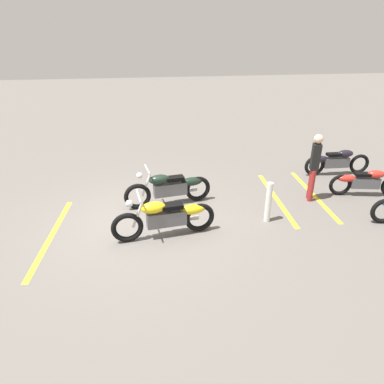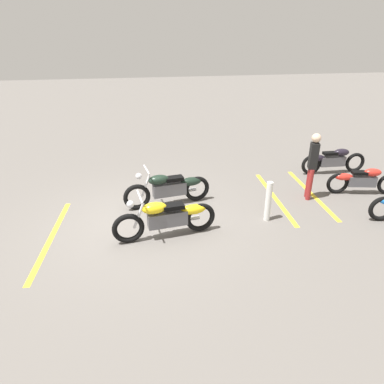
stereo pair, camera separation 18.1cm
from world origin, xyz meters
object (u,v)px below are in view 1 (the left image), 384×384
Objects in this scene: motorcycle_row_center at (336,161)px; bollard_post at (268,202)px; motorcycle_dark_foreground at (170,188)px; motorcycle_bright_foreground at (167,217)px; motorcycle_row_left at (365,182)px; bystander_near_row at (314,164)px.

motorcycle_row_center is 3.95m from bollard_post.
motorcycle_bright_foreground is at bearing 73.33° from motorcycle_dark_foreground.
motorcycle_row_center is 2.16× the size of bollard_post.
bollard_post reaches higher than motorcycle_row_left.
motorcycle_row_center is at bearing -174.70° from motorcycle_dark_foreground.
motorcycle_dark_foreground reaches higher than bollard_post.
motorcycle_dark_foreground is 2.45m from bollard_post.
motorcycle_row_left is at bearing 168.63° from motorcycle_dark_foreground.
motorcycle_dark_foreground is at bearing -166.91° from bystander_near_row.
bollard_post is at bearing -150.78° from motorcycle_row_left.
motorcycle_row_center is (0.08, 1.54, 0.03)m from motorcycle_row_left.
bystander_near_row reaches higher than bollard_post.
bystander_near_row is (-1.53, 0.02, 0.58)m from motorcycle_row_left.
motorcycle_row_left is at bearing 16.04° from bollard_post.
motorcycle_bright_foreground is at bearing -174.08° from bollard_post.
bystander_near_row is 1.82× the size of bollard_post.
motorcycle_dark_foreground is 1.07× the size of motorcycle_row_center.
motorcycle_row_center is (5.23, 1.17, -0.04)m from motorcycle_dark_foreground.
motorcycle_dark_foreground is 2.31× the size of bollard_post.
bollard_post is at bearing 142.18° from motorcycle_dark_foreground.
motorcycle_bright_foreground is 6.09m from motorcycle_row_center.
motorcycle_row_center reaches higher than motorcycle_row_left.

